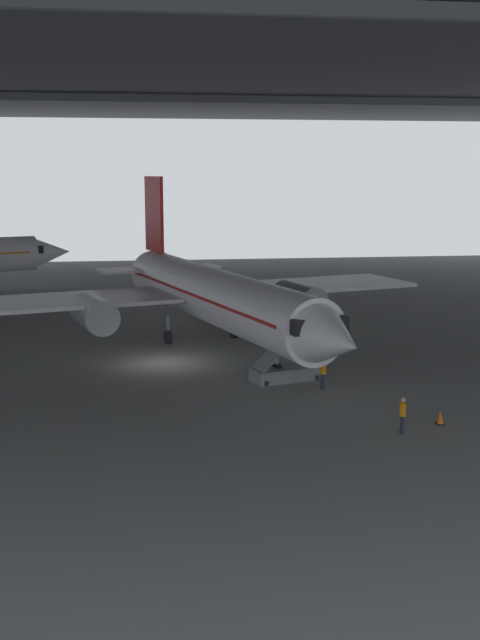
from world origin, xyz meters
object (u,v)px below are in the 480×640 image
object	(u,v)px
baggage_tug	(229,318)
crew_worker_by_stairs	(323,371)
boarding_stairs	(287,367)
crew_worker_near_nose	(403,413)
traffic_cone_orange	(440,418)
airplane_main	(212,295)

from	to	relation	value
baggage_tug	crew_worker_by_stairs	bearing A→B (deg)	-81.64
boarding_stairs	crew_worker_near_nose	world-z (taller)	boarding_stairs
traffic_cone_orange	baggage_tug	xyz separation A→B (m)	(-6.28, 23.68, 0.23)
boarding_stairs	crew_worker_near_nose	distance (m)	9.75
crew_worker_by_stairs	traffic_cone_orange	bearing A→B (deg)	-59.17
airplane_main	crew_worker_by_stairs	size ratio (longest dim) A/B	19.87
boarding_stairs	crew_worker_near_nose	size ratio (longest dim) A/B	2.84
crew_worker_by_stairs	traffic_cone_orange	distance (m)	7.27
boarding_stairs	crew_worker_by_stairs	xyz separation A→B (m)	(1.42, -2.08, 0.22)
traffic_cone_orange	baggage_tug	bearing A→B (deg)	104.84
traffic_cone_orange	boarding_stairs	bearing A→B (deg)	121.76
airplane_main	traffic_cone_orange	bearing A→B (deg)	-64.35
airplane_main	crew_worker_near_nose	distance (m)	19.13
crew_worker_by_stairs	traffic_cone_orange	size ratio (longest dim) A/B	2.73
crew_worker_near_nose	crew_worker_by_stairs	size ratio (longest dim) A/B	0.96
traffic_cone_orange	airplane_main	bearing A→B (deg)	115.65
baggage_tug	airplane_main	bearing A→B (deg)	-105.82
boarding_stairs	traffic_cone_orange	size ratio (longest dim) A/B	7.43
traffic_cone_orange	baggage_tug	world-z (taller)	baggage_tug
boarding_stairs	baggage_tug	world-z (taller)	boarding_stairs
crew_worker_near_nose	traffic_cone_orange	xyz separation A→B (m)	(2.07, 0.96, -0.59)
crew_worker_by_stairs	airplane_main	bearing A→B (deg)	112.44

